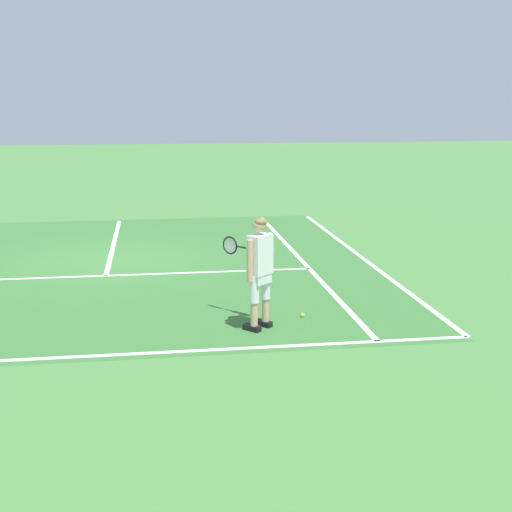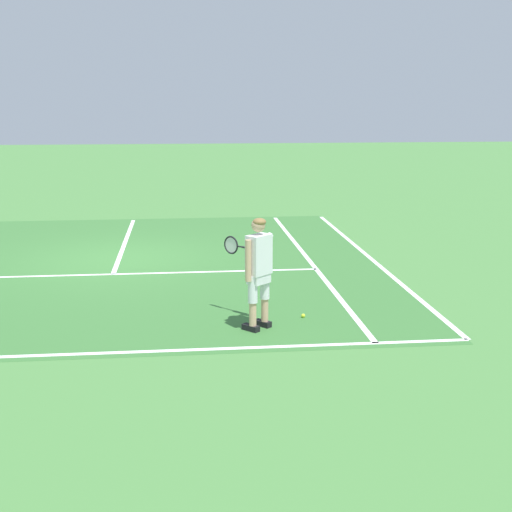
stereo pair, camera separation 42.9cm
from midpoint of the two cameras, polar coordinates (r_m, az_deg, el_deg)
The scene contains 9 objects.
ground_plane at distance 15.67m, azimuth -10.27°, elevation -0.20°, with size 80.00×80.00×0.00m, color #477F3D.
court_inner_surface at distance 15.19m, azimuth -10.39°, elevation -0.60°, with size 10.98×11.30×0.00m, color #387033.
line_baseline at distance 9.98m, azimuth -12.63°, elevation -7.75°, with size 10.98×0.10×0.01m, color white.
line_service at distance 14.27m, azimuth -10.66°, elevation -1.46°, with size 8.23×0.10×0.01m, color white.
line_centre_service at distance 17.38m, azimuth -9.87°, elevation 1.10°, with size 0.10×6.40×0.01m, color white.
line_singles_right at distance 15.42m, azimuth 5.03°, elevation -0.23°, with size 0.10×10.90×0.01m, color white.
line_doubles_right at distance 15.74m, azimuth 9.95°, elevation -0.11°, with size 0.10×10.90×0.01m, color white.
tennis_player at distance 10.51m, azimuth 1.31°, elevation -0.77°, with size 0.72×1.17×1.71m.
tennis_ball_near_feet at distance 11.33m, azimuth 4.93°, elevation -4.84°, with size 0.07×0.07×0.07m, color #CCE02D.
Camera 2 is at (1.39, -15.27, 3.43)m, focal length 49.38 mm.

